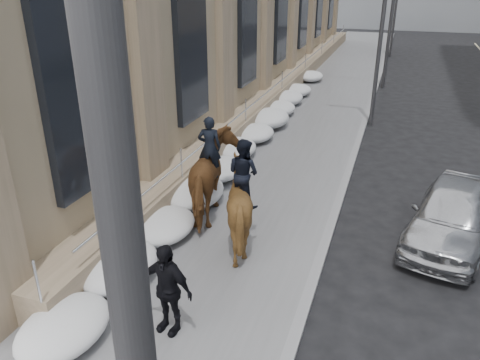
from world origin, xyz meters
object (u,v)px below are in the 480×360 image
at_px(pedestrian, 167,289).
at_px(car_silver, 452,214).
at_px(mounted_horse_left, 214,176).
at_px(mounted_horse_right, 239,202).

bearing_deg(pedestrian, car_silver, 55.76).
relative_size(mounted_horse_left, mounted_horse_right, 1.09).
xyz_separation_m(mounted_horse_right, car_silver, (5.04, 2.02, -0.50)).
height_order(mounted_horse_right, pedestrian, mounted_horse_right).
relative_size(pedestrian, car_silver, 0.41).
xyz_separation_m(mounted_horse_left, car_silver, (6.16, 0.85, -0.55)).
bearing_deg(mounted_horse_right, car_silver, -135.74).
height_order(pedestrian, car_silver, pedestrian).
distance_m(mounted_horse_right, car_silver, 5.45).
height_order(mounted_horse_left, mounted_horse_right, mounted_horse_left).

